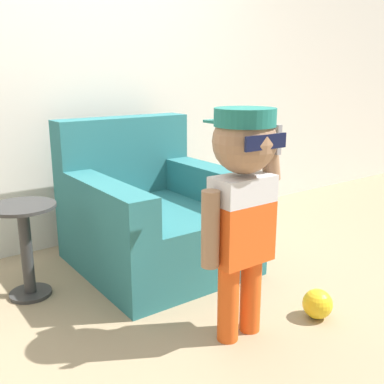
{
  "coord_description": "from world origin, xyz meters",
  "views": [
    {
      "loc": [
        -1.17,
        -2.19,
        1.19
      ],
      "look_at": [
        0.17,
        -0.34,
        0.59
      ],
      "focal_mm": 42.0,
      "sensor_mm": 36.0,
      "label": 1
    }
  ],
  "objects_px": {
    "armchair": "(152,216)",
    "side_table": "(26,242)",
    "person_child": "(242,190)",
    "toy_ball": "(317,304)"
  },
  "relations": [
    {
      "from": "armchair",
      "to": "toy_ball",
      "type": "xyz_separation_m",
      "value": [
        0.31,
        -1.08,
        -0.24
      ]
    },
    {
      "from": "armchair",
      "to": "toy_ball",
      "type": "bearing_deg",
      "value": -74.15
    },
    {
      "from": "armchair",
      "to": "side_table",
      "type": "height_order",
      "value": "armchair"
    },
    {
      "from": "person_child",
      "to": "toy_ball",
      "type": "relative_size",
      "value": 7.03
    },
    {
      "from": "person_child",
      "to": "side_table",
      "type": "bearing_deg",
      "value": 124.78
    },
    {
      "from": "armchair",
      "to": "person_child",
      "type": "relative_size",
      "value": 0.97
    },
    {
      "from": "armchair",
      "to": "person_child",
      "type": "xyz_separation_m",
      "value": [
        -0.11,
        -0.96,
        0.39
      ]
    },
    {
      "from": "armchair",
      "to": "toy_ball",
      "type": "relative_size",
      "value": 6.85
    },
    {
      "from": "armchair",
      "to": "side_table",
      "type": "relative_size",
      "value": 1.97
    },
    {
      "from": "armchair",
      "to": "side_table",
      "type": "xyz_separation_m",
      "value": [
        -0.79,
        0.01,
        0.0
      ]
    }
  ]
}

